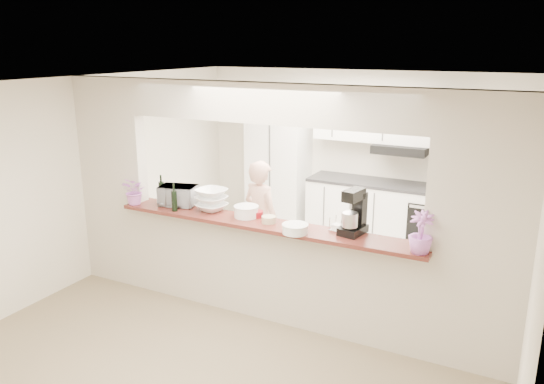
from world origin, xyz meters
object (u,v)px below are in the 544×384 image
Objects in this scene: toaster_oven at (178,196)px; person at (261,221)px; stand_mixer at (354,214)px; refrigerator at (500,204)px.

person reaches higher than toaster_oven.
stand_mixer is (2.07, 0.01, 0.09)m from toaster_oven.
refrigerator is at bearing 66.46° from stand_mixer.
stand_mixer is 0.30× the size of person.
toaster_oven is at bearing 70.97° from person.
refrigerator is 4.14m from toaster_oven.
stand_mixer is at bearing -14.94° from toaster_oven.
refrigerator is 4.18× the size of toaster_oven.
person is at bearing 37.62° from toaster_oven.
refrigerator is 3.82× the size of stand_mixer.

